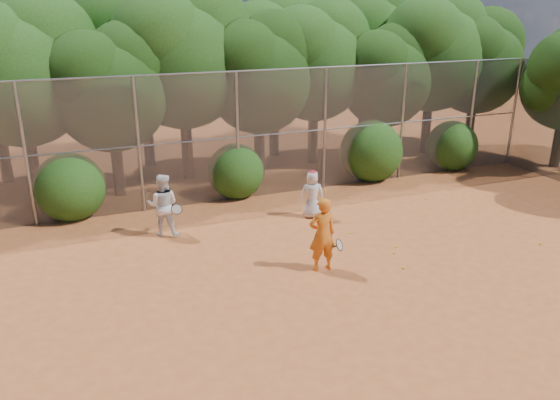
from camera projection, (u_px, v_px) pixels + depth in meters
name	position (u px, v px, depth m)	size (l,w,h in m)	color
ground	(360.00, 273.00, 12.63)	(80.00, 80.00, 0.00)	#AB5326
fence_back	(264.00, 133.00, 17.13)	(20.05, 0.09, 4.03)	gray
tree_1	(19.00, 65.00, 16.24)	(4.64, 4.03, 6.35)	black
tree_2	(111.00, 84.00, 16.69)	(3.99, 3.47, 5.47)	black
tree_3	(183.00, 51.00, 18.18)	(4.89, 4.26, 6.70)	black
tree_4	(259.00, 70.00, 18.75)	(4.19, 3.64, 5.73)	black
tree_5	(315.00, 56.00, 20.23)	(4.51, 3.92, 6.17)	black
tree_6	(387.00, 72.00, 20.43)	(3.86, 3.36, 5.29)	black
tree_7	(434.00, 47.00, 21.57)	(4.77, 4.14, 6.53)	black
tree_8	(478.00, 58.00, 22.16)	(4.25, 3.70, 5.82)	black
tree_10	(142.00, 41.00, 19.68)	(5.15, 4.48, 7.06)	black
tree_11	(275.00, 51.00, 21.24)	(4.64, 4.03, 6.35)	black
tree_12	(368.00, 38.00, 23.24)	(5.02, 4.37, 6.88)	black
bush_0	(70.00, 184.00, 15.68)	(2.00, 2.00, 2.00)	#1B4411
bush_1	(236.00, 169.00, 17.47)	(1.80, 1.80, 1.80)	#1B4411
bush_2	(371.00, 148.00, 19.17)	(2.20, 2.20, 2.20)	#1B4411
bush_3	(452.00, 144.00, 20.45)	(1.90, 1.90, 1.90)	#1B4411
player_yellow	(322.00, 235.00, 12.51)	(0.85, 0.60, 1.77)	orange
player_teen	(312.00, 194.00, 15.73)	(0.79, 0.64, 1.42)	silver
player_white	(163.00, 205.00, 14.44)	(1.01, 0.91, 1.71)	white
ball_0	(396.00, 247.00, 13.91)	(0.07, 0.07, 0.07)	yellow
ball_1	(426.00, 198.00, 17.38)	(0.07, 0.07, 0.07)	yellow
ball_2	(394.00, 253.00, 13.58)	(0.07, 0.07, 0.07)	yellow
ball_3	(541.00, 244.00, 14.10)	(0.07, 0.07, 0.07)	yellow
ball_4	(404.00, 268.00, 12.81)	(0.07, 0.07, 0.07)	yellow
ball_5	(350.00, 198.00, 17.45)	(0.07, 0.07, 0.07)	yellow
ball_6	(351.00, 233.00, 14.76)	(0.07, 0.07, 0.07)	yellow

